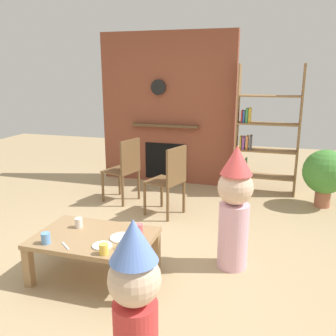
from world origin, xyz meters
The scene contains 17 objects.
ground_plane centered at (0.00, 0.00, 0.00)m, with size 12.00×12.00×0.00m, color tan.
brick_fireplace_feature centered at (-0.51, 2.60, 1.19)m, with size 2.20×0.28×2.40m.
bookshelf centered at (1.01, 2.40, 0.88)m, with size 0.90×0.28×1.90m.
coffee_table centered at (-0.27, -0.47, 0.33)m, with size 1.03×0.69×0.39m.
paper_cup_near_left centered at (-0.59, -0.72, 0.44)m, with size 0.08×0.08×0.09m, color #669EE0.
paper_cup_near_right centered at (-0.04, -0.75, 0.44)m, with size 0.07×0.07×0.09m, color #F2CC4C.
paper_cup_center centered at (-0.49, -0.35, 0.44)m, with size 0.07×0.07×0.09m, color silver.
paper_cup_far_left centered at (0.10, -0.32, 0.44)m, with size 0.07×0.07×0.09m, color #E5666B.
paper_plate_front centered at (-0.11, -0.63, 0.40)m, with size 0.16×0.16×0.01m, color white.
paper_plate_rear centered at (-0.01, -0.45, 0.40)m, with size 0.21×0.21×0.01m, color white.
birthday_cake_slice centered at (0.04, -0.64, 0.43)m, with size 0.10×0.10×0.07m, color #EAC68C.
table_fork centered at (-0.40, -0.72, 0.40)m, with size 0.15×0.02×0.01m, color silver.
child_with_cone_hat centered at (0.52, -1.49, 0.56)m, with size 0.29×0.29×1.06m.
child_in_pink centered at (0.88, 0.05, 0.62)m, with size 0.32×0.32×1.16m.
dining_chair_left centered at (-0.77, 1.41, 0.51)m, with size 0.50×0.50×0.90m.
dining_chair_middle centered at (-0.02, 1.10, 0.51)m, with size 0.51×0.51×0.90m.
potted_plant_tall centered at (1.88, 1.99, 0.48)m, with size 0.59×0.59×0.79m.
Camera 1 is at (1.18, -3.10, 1.79)m, focal length 38.85 mm.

